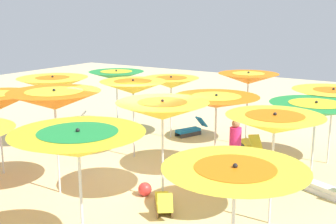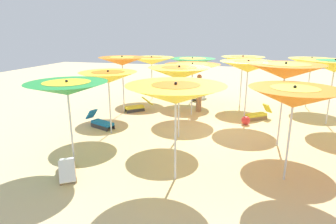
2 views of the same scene
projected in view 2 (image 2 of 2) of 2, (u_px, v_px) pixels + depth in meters
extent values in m
cube|color=beige|center=(224.00, 129.00, 10.29)|extent=(39.78, 39.78, 0.04)
cylinder|color=silver|center=(308.00, 85.00, 13.05)|extent=(0.05, 0.05, 2.04)
cone|color=yellow|center=(311.00, 63.00, 12.78)|extent=(1.98, 1.98, 0.40)
cone|color=orange|center=(312.00, 61.00, 12.75)|extent=(1.10, 1.10, 0.22)
sphere|color=black|center=(312.00, 58.00, 12.72)|extent=(0.07, 0.07, 0.07)
cylinder|color=silver|center=(241.00, 84.00, 13.32)|extent=(0.05, 0.05, 2.11)
cone|color=yellow|center=(243.00, 61.00, 13.03)|extent=(1.94, 1.94, 0.37)
cone|color=orange|center=(243.00, 59.00, 13.01)|extent=(1.15, 1.15, 0.22)
sphere|color=black|center=(243.00, 56.00, 12.98)|extent=(0.07, 0.07, 0.07)
cylinder|color=silver|center=(192.00, 82.00, 14.11)|extent=(0.05, 0.05, 1.98)
cone|color=#1E8C38|center=(192.00, 62.00, 13.84)|extent=(2.22, 2.22, 0.34)
cone|color=yellow|center=(192.00, 60.00, 13.82)|extent=(1.30, 1.30, 0.20)
sphere|color=black|center=(193.00, 58.00, 13.79)|extent=(0.07, 0.07, 0.07)
cylinder|color=silver|center=(152.00, 80.00, 14.57)|extent=(0.05, 0.05, 1.98)
cone|color=yellow|center=(152.00, 61.00, 14.30)|extent=(2.27, 2.27, 0.35)
cone|color=orange|center=(152.00, 59.00, 14.28)|extent=(1.11, 1.11, 0.17)
sphere|color=black|center=(151.00, 57.00, 14.25)|extent=(0.07, 0.07, 0.07)
cylinder|color=silver|center=(330.00, 96.00, 10.54)|extent=(0.05, 0.05, 2.18)
cone|color=yellow|center=(335.00, 66.00, 10.24)|extent=(2.18, 2.18, 0.42)
cone|color=#1E8C38|center=(335.00, 64.00, 10.22)|extent=(1.30, 1.30, 0.25)
sphere|color=black|center=(336.00, 60.00, 10.18)|extent=(0.07, 0.07, 0.07)
cylinder|color=silver|center=(246.00, 94.00, 10.94)|extent=(0.05, 0.05, 2.12)
cone|color=yellow|center=(248.00, 67.00, 10.65)|extent=(2.09, 2.09, 0.41)
cone|color=orange|center=(248.00, 64.00, 10.63)|extent=(1.11, 1.11, 0.22)
sphere|color=black|center=(249.00, 60.00, 10.59)|extent=(0.07, 0.07, 0.07)
cylinder|color=silver|center=(192.00, 92.00, 11.73)|extent=(0.05, 0.05, 1.98)
cone|color=orange|center=(192.00, 68.00, 11.46)|extent=(2.26, 2.26, 0.31)
cone|color=yellow|center=(192.00, 66.00, 11.45)|extent=(1.30, 1.30, 0.18)
sphere|color=black|center=(193.00, 63.00, 11.41)|extent=(0.07, 0.07, 0.07)
cylinder|color=silver|center=(123.00, 87.00, 12.12)|extent=(0.05, 0.05, 2.20)
cone|color=orange|center=(122.00, 61.00, 11.82)|extent=(1.93, 1.93, 0.34)
cone|color=yellow|center=(122.00, 59.00, 11.80)|extent=(1.02, 1.02, 0.18)
sphere|color=black|center=(122.00, 56.00, 11.77)|extent=(0.07, 0.07, 0.07)
cylinder|color=silver|center=(281.00, 110.00, 8.50)|extent=(0.05, 0.05, 2.27)
cone|color=orange|center=(285.00, 72.00, 8.19)|extent=(2.16, 2.16, 0.43)
cone|color=yellow|center=(286.00, 69.00, 8.17)|extent=(1.33, 1.33, 0.27)
sphere|color=black|center=(286.00, 63.00, 8.13)|extent=(0.07, 0.07, 0.07)
cylinder|color=silver|center=(179.00, 106.00, 9.20)|extent=(0.05, 0.05, 2.12)
cone|color=yellow|center=(179.00, 73.00, 8.91)|extent=(1.96, 1.96, 0.38)
cone|color=orange|center=(179.00, 71.00, 8.89)|extent=(1.11, 1.11, 0.21)
sphere|color=black|center=(179.00, 66.00, 8.85)|extent=(0.07, 0.07, 0.07)
cylinder|color=silver|center=(110.00, 106.00, 9.64)|extent=(0.05, 0.05, 1.93)
cone|color=yellow|center=(108.00, 77.00, 9.38)|extent=(1.91, 1.91, 0.36)
cone|color=orange|center=(108.00, 75.00, 9.36)|extent=(1.10, 1.10, 0.21)
sphere|color=black|center=(108.00, 71.00, 9.33)|extent=(0.07, 0.07, 0.07)
cylinder|color=silver|center=(289.00, 140.00, 6.49)|extent=(0.05, 0.05, 1.98)
cone|color=orange|center=(294.00, 98.00, 6.22)|extent=(1.97, 1.97, 0.44)
cone|color=yellow|center=(294.00, 93.00, 6.19)|extent=(1.02, 1.02, 0.23)
sphere|color=black|center=(295.00, 87.00, 6.15)|extent=(0.07, 0.07, 0.07)
cylinder|color=silver|center=(175.00, 138.00, 6.49)|extent=(0.05, 0.05, 2.05)
cone|color=yellow|center=(176.00, 94.00, 6.22)|extent=(2.22, 2.22, 0.43)
cone|color=orange|center=(176.00, 89.00, 6.19)|extent=(1.07, 1.07, 0.21)
sphere|color=black|center=(176.00, 83.00, 6.15)|extent=(0.07, 0.07, 0.07)
cylinder|color=silver|center=(71.00, 126.00, 7.42)|extent=(0.05, 0.05, 1.99)
cone|color=#1E8C38|center=(67.00, 89.00, 7.16)|extent=(2.04, 2.04, 0.33)
cone|color=yellow|center=(67.00, 86.00, 7.14)|extent=(1.18, 1.18, 0.19)
sphere|color=black|center=(66.00, 81.00, 7.10)|extent=(0.07, 0.07, 0.07)
cube|color=#333338|center=(136.00, 111.00, 12.41)|extent=(0.55, 0.64, 0.14)
cube|color=#333338|center=(133.00, 109.00, 12.70)|extent=(0.55, 0.64, 0.14)
cube|color=yellow|center=(134.00, 107.00, 12.52)|extent=(0.78, 0.84, 0.10)
cube|color=yellow|center=(147.00, 101.00, 12.71)|extent=(0.54, 0.55, 0.38)
cube|color=#333338|center=(106.00, 125.00, 10.50)|extent=(0.39, 0.85, 0.14)
cube|color=#333338|center=(99.00, 127.00, 10.25)|extent=(0.39, 0.85, 0.14)
cube|color=#1972B7|center=(103.00, 123.00, 10.34)|extent=(0.66, 0.96, 0.10)
cube|color=#1972B7|center=(92.00, 114.00, 10.64)|extent=(0.44, 0.45, 0.39)
cube|color=olive|center=(258.00, 119.00, 11.24)|extent=(0.57, 0.72, 0.14)
cube|color=olive|center=(253.00, 117.00, 11.52)|extent=(0.57, 0.72, 0.14)
cube|color=yellow|center=(256.00, 115.00, 11.35)|extent=(0.79, 0.89, 0.10)
cube|color=yellow|center=(267.00, 108.00, 11.50)|extent=(0.41, 0.41, 0.36)
cube|color=olive|center=(60.00, 173.00, 6.89)|extent=(0.82, 0.59, 0.14)
cube|color=olive|center=(75.00, 171.00, 7.01)|extent=(0.82, 0.59, 0.14)
cube|color=white|center=(67.00, 168.00, 6.92)|extent=(0.99, 0.84, 0.10)
cube|color=white|center=(67.00, 171.00, 6.25)|extent=(0.52, 0.51, 0.40)
cube|color=silver|center=(201.00, 99.00, 14.57)|extent=(0.81, 0.37, 0.14)
cube|color=silver|center=(196.00, 98.00, 14.74)|extent=(0.81, 0.37, 0.14)
cube|color=white|center=(199.00, 96.00, 14.62)|extent=(0.91, 0.61, 0.10)
cube|color=white|center=(204.00, 91.00, 15.02)|extent=(0.43, 0.40, 0.31)
cylinder|color=#A3704C|center=(199.00, 103.00, 12.46)|extent=(0.24, 0.24, 0.76)
cylinder|color=#D82672|center=(199.00, 87.00, 12.27)|extent=(0.30, 0.30, 0.67)
sphere|color=#A3704C|center=(199.00, 77.00, 12.15)|extent=(0.21, 0.21, 0.21)
sphere|color=red|center=(246.00, 120.00, 10.73)|extent=(0.33, 0.33, 0.33)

